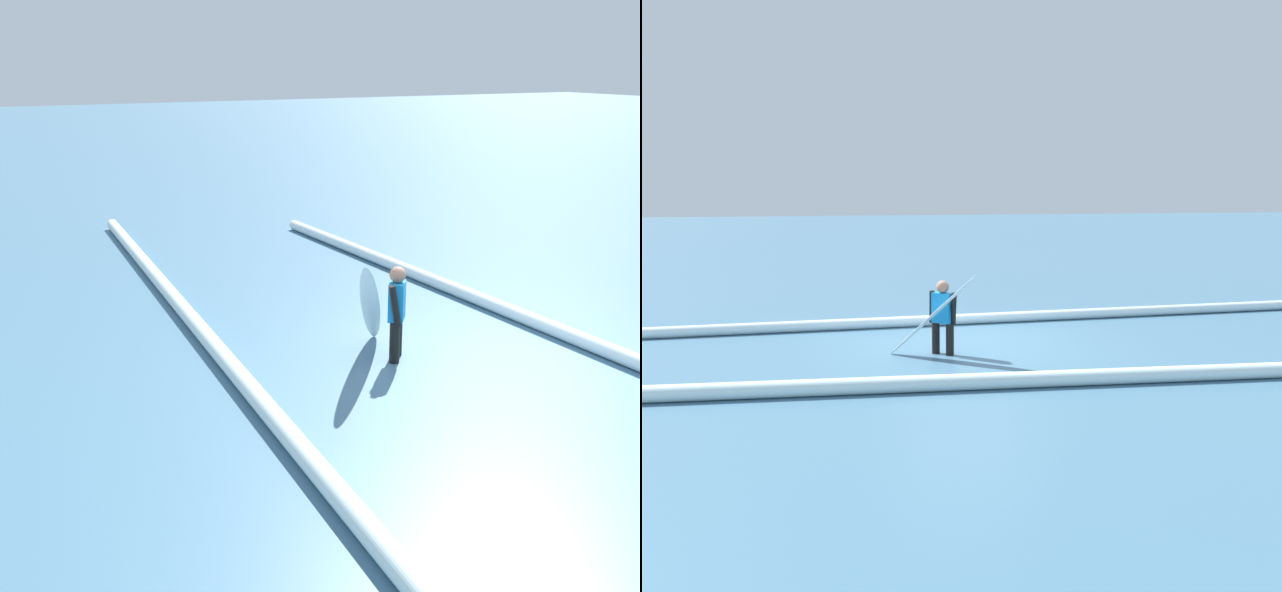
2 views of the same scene
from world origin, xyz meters
The scene contains 5 objects.
ground_plane centered at (0.00, 0.00, 0.00)m, with size 126.25×126.25×0.00m, color #456F8B.
surfer centered at (0.57, 0.79, 0.72)m, with size 0.42×0.44×1.30m.
surfboard centered at (0.80, 1.06, 0.74)m, with size 1.48×1.17×1.50m.
wave_crest_foreground centered at (-0.27, -1.79, 0.11)m, with size 0.22×0.22×18.11m, color white.
wave_crest_midground centered at (-1.45, 3.18, 0.12)m, with size 0.24×0.24×24.60m, color white.
Camera 1 is at (-7.83, 6.31, 3.94)m, focal length 44.11 mm.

